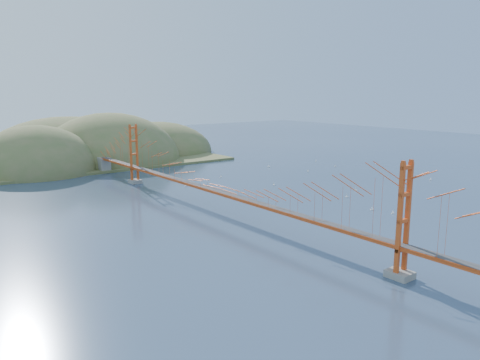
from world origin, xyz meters
TOP-DOWN VIEW (x-y plane):
  - ground at (0.00, 0.00)m, footprint 320.00×320.00m
  - bridge at (0.00, 0.18)m, footprint 2.20×94.40m
  - far_headlands at (2.21, 68.52)m, footprint 84.00×58.00m
  - sailboat_9 at (47.23, 19.62)m, footprint 0.47×0.57m
  - sailboat_0 at (23.57, -3.68)m, footprint 0.46×0.57m
  - sailboat_8 at (36.93, 18.66)m, footprint 0.59×0.59m
  - sailboat_14 at (20.57, 11.82)m, footprint 0.46×0.53m
  - sailboat_5 at (41.64, -3.00)m, footprint 0.55×0.56m
  - sailboat_3 at (17.19, 24.91)m, footprint 0.50×0.41m
  - sailboat_17 at (49.79, 28.42)m, footprint 0.51×0.51m
  - sailboat_6 at (19.87, -11.77)m, footprint 0.58×0.58m
  - sailboat_16 at (29.12, -1.08)m, footprint 0.70×0.70m
  - sailboat_7 at (33.93, 28.69)m, footprint 0.66×0.66m
  - sailboat_12 at (6.59, 21.57)m, footprint 0.55×0.46m
  - sailboat_11 at (49.49, -3.93)m, footprint 0.54×0.54m
  - sailboat_2 at (20.44, -15.07)m, footprint 0.51×0.51m

SIDE VIEW (x-z plane):
  - ground at x=0.00m, z-range 0.00..0.00m
  - far_headlands at x=2.21m, z-range -12.50..12.50m
  - sailboat_2 at x=20.44m, z-range -0.15..0.42m
  - sailboat_17 at x=49.79m, z-range -0.15..0.43m
  - sailboat_11 at x=49.49m, z-range -0.15..0.43m
  - sailboat_3 at x=17.19m, z-range -0.16..0.43m
  - sailboat_14 at x=20.57m, z-range -0.16..0.44m
  - sailboat_8 at x=36.93m, z-range -0.16..0.45m
  - sailboat_6 at x=19.87m, z-range -0.17..0.46m
  - sailboat_12 at x=6.59m, z-range -0.17..0.46m
  - sailboat_5 at x=41.64m, z-range -0.17..0.46m
  - sailboat_0 at x=23.57m, z-range -0.18..0.48m
  - sailboat_9 at x=47.23m, z-range -0.19..0.48m
  - sailboat_7 at x=33.93m, z-range -0.20..0.52m
  - sailboat_16 at x=29.12m, z-range -0.21..0.53m
  - bridge at x=0.00m, z-range 1.01..13.01m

